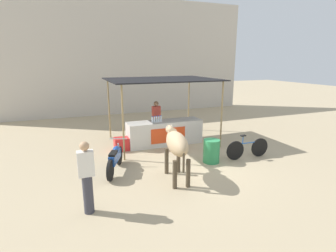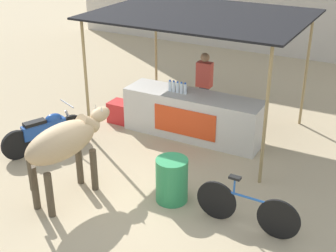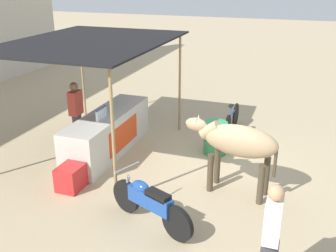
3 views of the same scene
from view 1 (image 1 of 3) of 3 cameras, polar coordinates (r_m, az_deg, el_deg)
ground_plane at (r=8.74m, az=4.40°, el=-8.07°), size 60.00×60.00×0.00m
building_wall_far at (r=16.94m, az=-9.51°, el=14.54°), size 16.00×0.50×6.98m
stall_counter at (r=10.50m, az=-0.73°, el=-1.45°), size 3.00×0.82×0.96m
stall_awning at (r=10.44m, az=-1.36°, el=9.67°), size 4.20×3.20×2.59m
water_bottle_row at (r=10.20m, az=-2.49°, el=1.52°), size 0.43×0.07×0.25m
vendor_behind_counter at (r=11.07m, az=-2.56°, el=1.32°), size 0.34×0.22×1.65m
cooler_box at (r=10.03m, az=-9.89°, el=-3.85°), size 0.60×0.44×0.48m
water_barrel at (r=8.79m, az=9.43°, el=-5.40°), size 0.54×0.54×0.77m
cow at (r=7.27m, az=1.82°, el=-4.01°), size 0.72×1.85×1.44m
motorcycle_parked at (r=8.11m, az=-11.45°, el=-6.87°), size 0.86×1.69×0.90m
bicycle_leaning at (r=9.44m, az=16.92°, el=-4.70°), size 1.66×0.10×0.85m
passerby_on_street at (r=6.00m, az=-17.26°, el=-10.57°), size 0.34×0.22×1.65m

